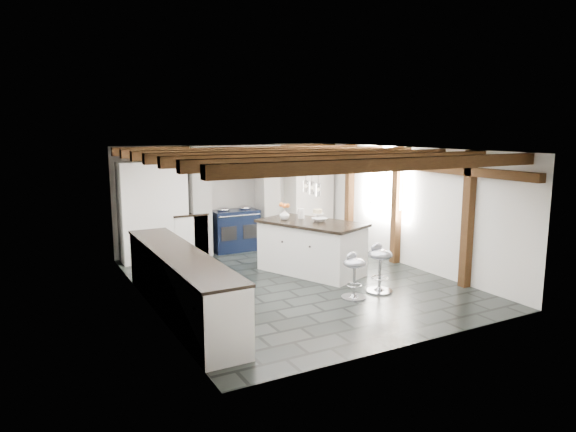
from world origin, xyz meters
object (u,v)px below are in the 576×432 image
kitchen_island (311,246)px  bar_stool_far (354,270)px  bar_stool_near (379,262)px  range_cooker (234,229)px

kitchen_island → bar_stool_far: kitchen_island is taller
kitchen_island → bar_stool_near: kitchen_island is taller
range_cooker → bar_stool_far: bearing=-84.1°
kitchen_island → bar_stool_near: (0.38, -1.52, 0.01)m
bar_stool_far → range_cooker: bearing=74.8°
range_cooker → bar_stool_near: 3.94m
range_cooker → bar_stool_near: bearing=-75.9°
range_cooker → bar_stool_far: (0.40, -3.88, -0.01)m
range_cooker → kitchen_island: 2.37m
bar_stool_near → bar_stool_far: size_ratio=1.10×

